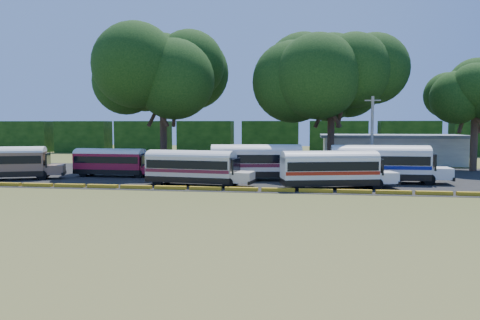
# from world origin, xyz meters

# --- Properties ---
(ground) EXTENTS (160.00, 160.00, 0.00)m
(ground) POSITION_xyz_m (0.00, 0.00, 0.00)
(ground) COLOR #3E501A
(ground) RESTS_ON ground
(asphalt_strip) EXTENTS (64.00, 24.00, 0.02)m
(asphalt_strip) POSITION_xyz_m (1.00, 12.00, 0.01)
(asphalt_strip) COLOR black
(asphalt_strip) RESTS_ON ground
(curb) EXTENTS (53.70, 0.45, 0.30)m
(curb) POSITION_xyz_m (-0.00, 1.00, 0.15)
(curb) COLOR #C28916
(curb) RESTS_ON ground
(terminal_building) EXTENTS (19.00, 9.00, 4.00)m
(terminal_building) POSITION_xyz_m (18.00, 30.00, 2.03)
(terminal_building) COLOR silver
(terminal_building) RESTS_ON ground
(treeline_backdrop) EXTENTS (130.00, 4.00, 6.00)m
(treeline_backdrop) POSITION_xyz_m (0.00, 48.00, 3.00)
(treeline_backdrop) COLOR black
(treeline_backdrop) RESTS_ON ground
(bus_beige) EXTENTS (10.14, 5.89, 3.27)m
(bus_beige) POSITION_xyz_m (-22.58, 5.08, 1.87)
(bus_beige) COLOR black
(bus_beige) RESTS_ON ground
(bus_red) EXTENTS (8.98, 2.47, 2.93)m
(bus_red) POSITION_xyz_m (-13.30, 9.39, 1.68)
(bus_red) COLOR black
(bus_red) RESTS_ON ground
(bus_cream_west) EXTENTS (9.82, 3.54, 3.15)m
(bus_cream_west) POSITION_xyz_m (-3.20, 3.65, 1.78)
(bus_cream_west) COLOR black
(bus_cream_west) RESTS_ON ground
(bus_cream_east) EXTENTS (10.91, 4.35, 3.49)m
(bus_cream_east) POSITION_xyz_m (2.08, 8.42, 1.97)
(bus_cream_east) COLOR black
(bus_cream_east) RESTS_ON ground
(bus_white_red) EXTENTS (10.10, 4.75, 3.23)m
(bus_white_red) POSITION_xyz_m (8.83, 3.43, 1.82)
(bus_white_red) COLOR black
(bus_white_red) RESTS_ON ground
(bus_white_blue) EXTENTS (10.73, 2.75, 3.52)m
(bus_white_blue) POSITION_xyz_m (13.60, 7.90, 1.99)
(bus_white_blue) COLOR black
(bus_white_blue) RESTS_ON ground
(tree_west) EXTENTS (12.48, 12.48, 16.08)m
(tree_west) POSITION_xyz_m (-10.22, 17.16, 11.47)
(tree_west) COLOR #35221A
(tree_west) RESTS_ON ground
(tree_center) EXTENTS (12.30, 12.30, 15.81)m
(tree_center) POSITION_xyz_m (9.41, 18.54, 11.26)
(tree_center) COLOR #35221A
(tree_center) RESTS_ON ground
(tree_east) EXTENTS (8.56, 8.56, 13.05)m
(tree_east) POSITION_xyz_m (25.89, 21.17, 9.83)
(tree_east) COLOR #35221A
(tree_east) RESTS_ON ground
(utility_pole) EXTENTS (1.60, 0.30, 8.27)m
(utility_pole) POSITION_xyz_m (13.28, 12.74, 4.24)
(utility_pole) COLOR gray
(utility_pole) RESTS_ON ground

